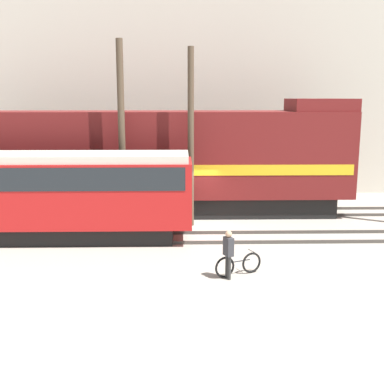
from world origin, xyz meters
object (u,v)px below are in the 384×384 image
at_px(bicycle, 238,265).
at_px(person, 228,250).
at_px(streetcar, 34,191).
at_px(utility_pole_left, 122,135).
at_px(utility_pole_center, 191,139).
at_px(freight_locomotive, 149,161).

relative_size(bicycle, person, 1.00).
bearing_deg(person, streetcar, 149.13).
distance_m(streetcar, utility_pole_left, 4.52).
bearing_deg(streetcar, utility_pole_center, 19.16).
height_order(bicycle, utility_pole_center, utility_pole_center).
bearing_deg(person, bicycle, 40.25).
bearing_deg(utility_pole_center, utility_pole_left, 180.00).
bearing_deg(bicycle, person, -139.75).
height_order(streetcar, utility_pole_center, utility_pole_center).
xyz_separation_m(bicycle, utility_pole_left, (-4.51, 6.38, 3.78)).
distance_m(freight_locomotive, person, 9.59).
xyz_separation_m(utility_pole_left, utility_pole_center, (3.07, 0.00, -0.16)).
distance_m(person, utility_pole_center, 7.41).
bearing_deg(streetcar, utility_pole_left, 33.69).
relative_size(utility_pole_left, utility_pole_center, 1.04).
relative_size(streetcar, utility_pole_center, 1.61).
height_order(streetcar, bicycle, streetcar).
height_order(freight_locomotive, streetcar, freight_locomotive).
bearing_deg(bicycle, streetcar, 152.09).
height_order(freight_locomotive, utility_pole_center, utility_pole_center).
height_order(bicycle, utility_pole_left, utility_pole_left).
bearing_deg(person, freight_locomotive, 109.15).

